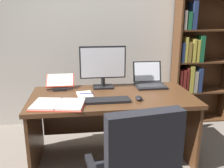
{
  "coord_description": "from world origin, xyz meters",
  "views": [
    {
      "loc": [
        -0.36,
        -1.55,
        1.53
      ],
      "look_at": [
        -0.06,
        0.78,
        0.86
      ],
      "focal_mm": 40.04,
      "sensor_mm": 36.0,
      "label": 1
    }
  ],
  "objects_px": {
    "bookshelf": "(197,51)",
    "monitor": "(103,67)",
    "keyboard": "(108,100)",
    "reading_stand_with_book": "(60,82)",
    "notepad": "(85,94)",
    "desk": "(111,110)",
    "open_binder": "(58,104)",
    "laptop": "(149,81)",
    "pen": "(87,93)",
    "computer_mouse": "(139,98)"
  },
  "relations": [
    {
      "from": "bookshelf",
      "to": "monitor",
      "type": "distance_m",
      "value": 1.49
    },
    {
      "from": "keyboard",
      "to": "reading_stand_with_book",
      "type": "xyz_separation_m",
      "value": [
        -0.47,
        0.51,
        0.06
      ]
    },
    {
      "from": "keyboard",
      "to": "notepad",
      "type": "bearing_deg",
      "value": 132.59
    },
    {
      "from": "monitor",
      "to": "desk",
      "type": "bearing_deg",
      "value": -71.98
    },
    {
      "from": "keyboard",
      "to": "reading_stand_with_book",
      "type": "relative_size",
      "value": 1.37
    },
    {
      "from": "reading_stand_with_book",
      "to": "open_binder",
      "type": "relative_size",
      "value": 0.6
    },
    {
      "from": "desk",
      "to": "keyboard",
      "type": "bearing_deg",
      "value": -104.48
    },
    {
      "from": "monitor",
      "to": "keyboard",
      "type": "height_order",
      "value": "monitor"
    },
    {
      "from": "notepad",
      "to": "monitor",
      "type": "bearing_deg",
      "value": 47.86
    },
    {
      "from": "laptop",
      "to": "pen",
      "type": "height_order",
      "value": "laptop"
    },
    {
      "from": "desk",
      "to": "keyboard",
      "type": "height_order",
      "value": "keyboard"
    },
    {
      "from": "reading_stand_with_book",
      "to": "desk",
      "type": "bearing_deg",
      "value": -25.05
    },
    {
      "from": "desk",
      "to": "pen",
      "type": "distance_m",
      "value": 0.33
    },
    {
      "from": "monitor",
      "to": "open_binder",
      "type": "xyz_separation_m",
      "value": [
        -0.45,
        -0.51,
        -0.22
      ]
    },
    {
      "from": "keyboard",
      "to": "computer_mouse",
      "type": "relative_size",
      "value": 4.04
    },
    {
      "from": "open_binder",
      "to": "reading_stand_with_book",
      "type": "bearing_deg",
      "value": 101.38
    },
    {
      "from": "computer_mouse",
      "to": "pen",
      "type": "bearing_deg",
      "value": 154.99
    },
    {
      "from": "computer_mouse",
      "to": "notepad",
      "type": "xyz_separation_m",
      "value": [
        -0.51,
        0.23,
        -0.02
      ]
    },
    {
      "from": "laptop",
      "to": "keyboard",
      "type": "bearing_deg",
      "value": -138.58
    },
    {
      "from": "laptop",
      "to": "keyboard",
      "type": "height_order",
      "value": "laptop"
    },
    {
      "from": "desk",
      "to": "open_binder",
      "type": "distance_m",
      "value": 0.64
    },
    {
      "from": "laptop",
      "to": "computer_mouse",
      "type": "relative_size",
      "value": 3.22
    },
    {
      "from": "open_binder",
      "to": "notepad",
      "type": "height_order",
      "value": "open_binder"
    },
    {
      "from": "reading_stand_with_book",
      "to": "keyboard",
      "type": "bearing_deg",
      "value": -47.18
    },
    {
      "from": "desk",
      "to": "laptop",
      "type": "xyz_separation_m",
      "value": [
        0.47,
        0.21,
        0.25
      ]
    },
    {
      "from": "monitor",
      "to": "laptop",
      "type": "relative_size",
      "value": 1.51
    },
    {
      "from": "desk",
      "to": "laptop",
      "type": "bearing_deg",
      "value": 24.57
    },
    {
      "from": "notepad",
      "to": "laptop",
      "type": "bearing_deg",
      "value": 18.01
    },
    {
      "from": "bookshelf",
      "to": "laptop",
      "type": "relative_size",
      "value": 6.53
    },
    {
      "from": "desk",
      "to": "monitor",
      "type": "bearing_deg",
      "value": 108.02
    },
    {
      "from": "notepad",
      "to": "bookshelf",
      "type": "bearing_deg",
      "value": 27.87
    },
    {
      "from": "bookshelf",
      "to": "notepad",
      "type": "bearing_deg",
      "value": -152.13
    },
    {
      "from": "bookshelf",
      "to": "notepad",
      "type": "relative_size",
      "value": 10.4
    },
    {
      "from": "monitor",
      "to": "reading_stand_with_book",
      "type": "bearing_deg",
      "value": 174.3
    },
    {
      "from": "reading_stand_with_book",
      "to": "notepad",
      "type": "relative_size",
      "value": 1.46
    },
    {
      "from": "open_binder",
      "to": "notepad",
      "type": "relative_size",
      "value": 2.44
    },
    {
      "from": "open_binder",
      "to": "laptop",
      "type": "bearing_deg",
      "value": 37.35
    },
    {
      "from": "desk",
      "to": "monitor",
      "type": "relative_size",
      "value": 3.26
    },
    {
      "from": "monitor",
      "to": "computer_mouse",
      "type": "xyz_separation_m",
      "value": [
        0.3,
        -0.46,
        -0.22
      ]
    },
    {
      "from": "open_binder",
      "to": "monitor",
      "type": "bearing_deg",
      "value": 57.99
    },
    {
      "from": "notepad",
      "to": "pen",
      "type": "distance_m",
      "value": 0.02
    },
    {
      "from": "notepad",
      "to": "reading_stand_with_book",
      "type": "bearing_deg",
      "value": 133.01
    },
    {
      "from": "desk",
      "to": "pen",
      "type": "relative_size",
      "value": 11.75
    },
    {
      "from": "laptop",
      "to": "open_binder",
      "type": "height_order",
      "value": "laptop"
    },
    {
      "from": "pen",
      "to": "monitor",
      "type": "bearing_deg",
      "value": 50.69
    },
    {
      "from": "desk",
      "to": "bookshelf",
      "type": "distance_m",
      "value": 1.6
    },
    {
      "from": "desk",
      "to": "open_binder",
      "type": "xyz_separation_m",
      "value": [
        -0.52,
        -0.31,
        0.21
      ]
    },
    {
      "from": "bookshelf",
      "to": "keyboard",
      "type": "distance_m",
      "value": 1.75
    },
    {
      "from": "pen",
      "to": "desk",
      "type": "bearing_deg",
      "value": 6.29
    },
    {
      "from": "pen",
      "to": "reading_stand_with_book",
      "type": "bearing_deg",
      "value": 135.13
    }
  ]
}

